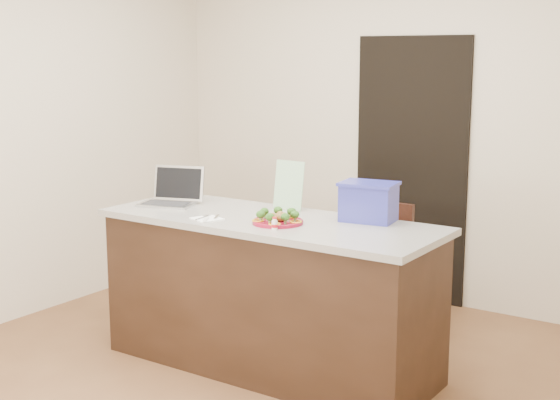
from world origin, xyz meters
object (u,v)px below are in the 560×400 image
Objects in this scene: blue_box at (369,201)px; plate at (278,222)px; island at (270,293)px; napkin at (207,219)px; laptop at (173,194)px; chair at (379,260)px; yogurt_bottle at (275,225)px.

plate is at bearing -146.80° from blue_box.
island is 13.49× the size of napkin.
island is 5.95× the size of blue_box.
laptop reaches higher than chair.
yogurt_bottle is at bearing -92.86° from chair.
island is 7.07× the size of plate.
island is 0.57m from yogurt_bottle.
island reaches higher than chair.
napkin is 1.31m from chair.
blue_box is at bearing 26.46° from island.
yogurt_bottle reaches higher than chair.
island is at bearing 142.80° from plate.
napkin is at bearing -157.14° from blue_box.
blue_box is (0.39, 0.35, 0.10)m from plate.
plate is at bearing -24.66° from laptop.
yogurt_bottle reaches higher than napkin.
plate is 0.43m from napkin.
island is at bearing 130.03° from yogurt_bottle.
yogurt_bottle reaches higher than plate.
plate is at bearing 18.39° from napkin.
chair is (0.27, 0.89, 0.05)m from island.
napkin is 0.54m from laptop.
yogurt_bottle is 0.59m from blue_box.
island is 28.88× the size of yogurt_bottle.
blue_box reaches higher than napkin.
napkin is 0.44× the size of blue_box.
plate is at bearing 117.93° from yogurt_bottle.
napkin is at bearing 179.27° from yogurt_bottle.
island is at bearing -161.79° from blue_box.
plate is at bearing -37.20° from island.
laptop reaches higher than plate.
plate is (0.12, -0.09, 0.47)m from island.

